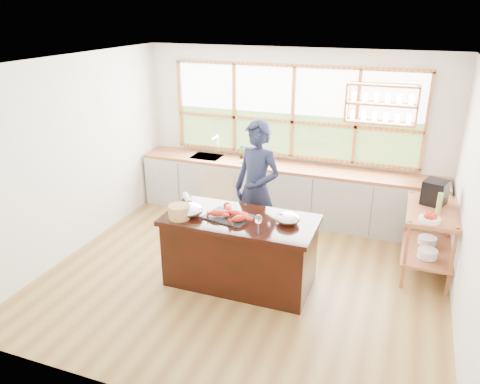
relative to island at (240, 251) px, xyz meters
The scene contains 18 objects.
ground_plane 0.50m from the island, 90.00° to the left, with size 5.00×5.00×0.00m, color olive.
room_shell 1.48m from the island, 88.06° to the left, with size 5.02×4.52×2.71m.
back_counter 2.14m from the island, 90.50° to the left, with size 4.90×0.63×0.90m.
right_shelf_unit 2.45m from the island, 26.44° to the left, with size 0.62×1.10×0.90m.
island is the anchor object (origin of this frame).
cook 0.97m from the island, 94.17° to the left, with size 0.70×0.46×1.92m, color #1A1F38.
potted_plant 2.41m from the island, 109.81° to the left, with size 0.13×0.09×0.25m, color slate.
cutting_board 2.26m from the island, 105.12° to the left, with size 0.40×0.30×0.01m, color #56B23A.
espresso_machine 2.61m from the island, 30.59° to the left, with size 0.27×0.29×0.31m, color black.
wine_bottle 2.52m from the island, 24.06° to the left, with size 0.07×0.07×0.26m, color #95AA50.
fruit_bowl 2.30m from the island, 18.11° to the left, with size 0.25×0.25×0.11m.
slate_board 0.48m from the island, 165.85° to the right, with size 0.55×0.40×0.02m, color black.
lobster_pile 0.52m from the island, 162.00° to the right, with size 0.52×0.44×0.08m.
mixing_bowl_left 0.81m from the island, 166.99° to the right, with size 0.33×0.33×0.16m, color silver.
mixing_bowl_right 0.77m from the island, ahead, with size 0.29×0.29×0.14m, color silver.
wine_glass 0.75m from the island, 42.18° to the right, with size 0.08×0.08×0.22m.
wicker_basket 0.90m from the island, 159.32° to the right, with size 0.26×0.26×0.17m, color tan.
parchment_roll 0.99m from the island, 163.51° to the left, with size 0.08×0.08×0.30m, color silver.
Camera 1 is at (1.78, -4.99, 3.28)m, focal length 35.00 mm.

